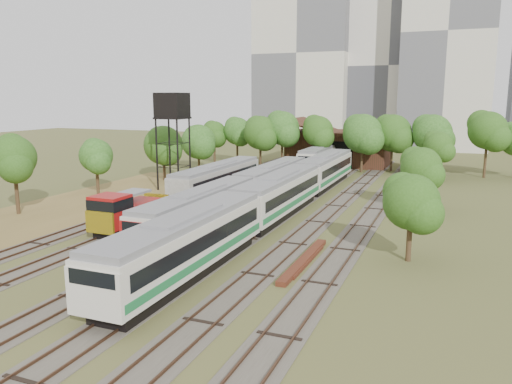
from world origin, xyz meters
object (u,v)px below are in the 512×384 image
at_px(water_tower, 172,108).
at_px(railcar_red_set, 242,193).
at_px(railcar_green_set, 279,195).
at_px(shunter_locomotive, 124,213).

bearing_deg(water_tower, railcar_red_set, -33.06).
bearing_deg(railcar_red_set, water_tower, 146.94).
relative_size(railcar_green_set, water_tower, 4.51).
height_order(railcar_red_set, shunter_locomotive, railcar_red_set).
height_order(railcar_red_set, water_tower, water_tower).
height_order(shunter_locomotive, water_tower, water_tower).
bearing_deg(railcar_green_set, water_tower, 152.50).
xyz_separation_m(railcar_red_set, railcar_green_set, (4.00, -0.45, 0.18)).
relative_size(railcar_red_set, shunter_locomotive, 4.27).
bearing_deg(railcar_red_set, railcar_green_set, -6.37).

